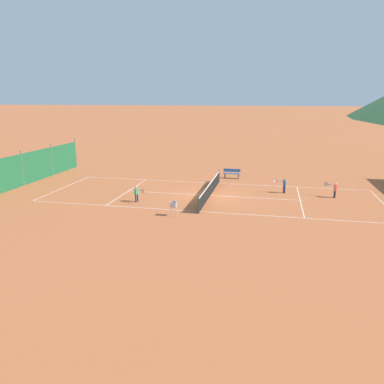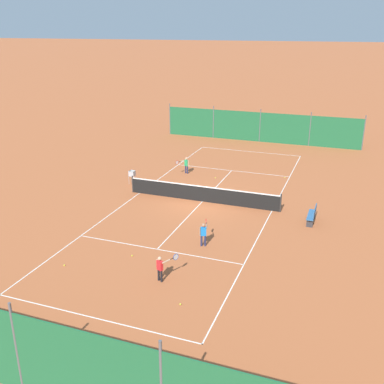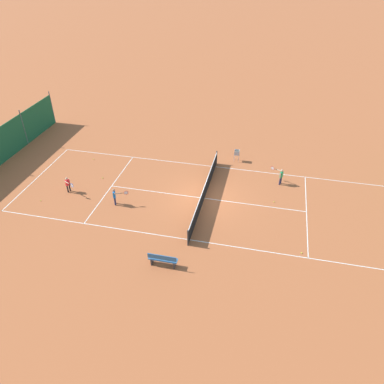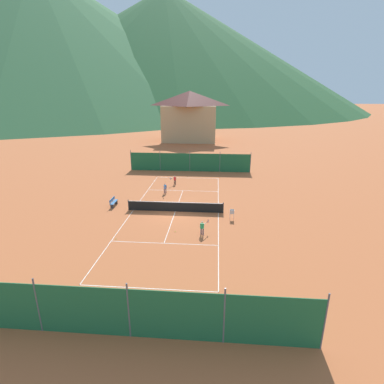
{
  "view_description": "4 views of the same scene",
  "coord_description": "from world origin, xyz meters",
  "px_view_note": "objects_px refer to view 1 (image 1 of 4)",
  "views": [
    {
      "loc": [
        26.35,
        4.27,
        7.03
      ],
      "look_at": [
        1.96,
        -0.96,
        0.69
      ],
      "focal_mm": 35.0,
      "sensor_mm": 36.0,
      "label": 1
    },
    {
      "loc": [
        -7.91,
        23.17,
        9.67
      ],
      "look_at": [
        -0.01,
        1.78,
        1.21
      ],
      "focal_mm": 42.0,
      "sensor_mm": 36.0,
      "label": 2
    },
    {
      "loc": [
        -19.33,
        -3.62,
        13.98
      ],
      "look_at": [
        -0.77,
        0.64,
        0.91
      ],
      "focal_mm": 35.0,
      "sensor_mm": 36.0,
      "label": 3
    },
    {
      "loc": [
        3.77,
        -26.35,
        10.81
      ],
      "look_at": [
        1.42,
        2.22,
        1.26
      ],
      "focal_mm": 28.0,
      "sensor_mm": 36.0,
      "label": 4
    }
  ],
  "objects_px": {
    "player_far_baseline": "(334,189)",
    "tennis_ball_mid_court": "(351,216)",
    "player_near_service": "(137,193)",
    "tennis_ball_far_corner": "(349,193)",
    "tennis_ball_by_net_left": "(316,204)",
    "tennis_ball_alley_left": "(149,180)",
    "tennis_net": "(210,189)",
    "tennis_ball_service_box": "(151,194)",
    "courtside_bench": "(232,173)",
    "ball_hopper": "(174,206)",
    "player_far_service": "(284,184)"
  },
  "relations": [
    {
      "from": "player_far_baseline",
      "to": "tennis_ball_mid_court",
      "type": "bearing_deg",
      "value": 4.74
    },
    {
      "from": "player_near_service",
      "to": "tennis_ball_far_corner",
      "type": "distance_m",
      "value": 15.77
    },
    {
      "from": "tennis_ball_far_corner",
      "to": "tennis_ball_by_net_left",
      "type": "bearing_deg",
      "value": -38.65
    },
    {
      "from": "tennis_ball_alley_left",
      "to": "tennis_ball_by_net_left",
      "type": "bearing_deg",
      "value": 71.15
    },
    {
      "from": "tennis_net",
      "to": "player_far_baseline",
      "type": "height_order",
      "value": "player_far_baseline"
    },
    {
      "from": "tennis_ball_mid_court",
      "to": "tennis_ball_service_box",
      "type": "bearing_deg",
      "value": -100.54
    },
    {
      "from": "player_far_baseline",
      "to": "tennis_ball_far_corner",
      "type": "xyz_separation_m",
      "value": [
        -1.34,
        1.31,
        -0.62
      ]
    },
    {
      "from": "tennis_net",
      "to": "tennis_ball_alley_left",
      "type": "xyz_separation_m",
      "value": [
        -3.82,
        -6.06,
        -0.47
      ]
    },
    {
      "from": "courtside_bench",
      "to": "tennis_ball_alley_left",
      "type": "bearing_deg",
      "value": -70.04
    },
    {
      "from": "player_far_baseline",
      "to": "tennis_ball_service_box",
      "type": "relative_size",
      "value": 16.74
    },
    {
      "from": "courtside_bench",
      "to": "tennis_ball_mid_court",
      "type": "bearing_deg",
      "value": 41.28
    },
    {
      "from": "tennis_ball_by_net_left",
      "to": "ball_hopper",
      "type": "relative_size",
      "value": 0.07
    },
    {
      "from": "player_far_baseline",
      "to": "tennis_ball_by_net_left",
      "type": "relative_size",
      "value": 16.74
    },
    {
      "from": "tennis_ball_by_net_left",
      "to": "ball_hopper",
      "type": "bearing_deg",
      "value": -62.76
    },
    {
      "from": "player_far_service",
      "to": "tennis_ball_mid_court",
      "type": "bearing_deg",
      "value": 38.01
    },
    {
      "from": "player_far_service",
      "to": "ball_hopper",
      "type": "distance_m",
      "value": 9.8
    },
    {
      "from": "tennis_ball_by_net_left",
      "to": "tennis_ball_alley_left",
      "type": "distance_m",
      "value": 14.22
    },
    {
      "from": "tennis_ball_service_box",
      "to": "tennis_ball_far_corner",
      "type": "bearing_deg",
      "value": 102.47
    },
    {
      "from": "tennis_ball_service_box",
      "to": "tennis_ball_by_net_left",
      "type": "xyz_separation_m",
      "value": [
        0.19,
        11.81,
        0.0
      ]
    },
    {
      "from": "tennis_net",
      "to": "ball_hopper",
      "type": "relative_size",
      "value": 10.31
    },
    {
      "from": "tennis_net",
      "to": "tennis_ball_alley_left",
      "type": "bearing_deg",
      "value": -122.27
    },
    {
      "from": "tennis_ball_service_box",
      "to": "ball_hopper",
      "type": "xyz_separation_m",
      "value": [
        4.72,
        3.01,
        0.62
      ]
    },
    {
      "from": "tennis_net",
      "to": "tennis_ball_by_net_left",
      "type": "relative_size",
      "value": 139.09
    },
    {
      "from": "tennis_ball_service_box",
      "to": "tennis_ball_by_net_left",
      "type": "distance_m",
      "value": 11.81
    },
    {
      "from": "tennis_ball_far_corner",
      "to": "tennis_net",
      "type": "bearing_deg",
      "value": -75.42
    },
    {
      "from": "tennis_net",
      "to": "tennis_ball_mid_court",
      "type": "distance_m",
      "value": 9.7
    },
    {
      "from": "tennis_net",
      "to": "tennis_ball_service_box",
      "type": "xyz_separation_m",
      "value": [
        0.58,
        -4.4,
        -0.47
      ]
    },
    {
      "from": "player_far_baseline",
      "to": "tennis_ball_by_net_left",
      "type": "height_order",
      "value": "player_far_baseline"
    },
    {
      "from": "tennis_ball_far_corner",
      "to": "tennis_ball_alley_left",
      "type": "xyz_separation_m",
      "value": [
        -1.19,
        -16.18,
        0.0
      ]
    },
    {
      "from": "player_far_baseline",
      "to": "tennis_ball_service_box",
      "type": "height_order",
      "value": "player_far_baseline"
    },
    {
      "from": "player_near_service",
      "to": "player_far_service",
      "type": "xyz_separation_m",
      "value": [
        -4.7,
        9.94,
        -0.01
      ]
    },
    {
      "from": "ball_hopper",
      "to": "player_far_baseline",
      "type": "bearing_deg",
      "value": 122.85
    },
    {
      "from": "tennis_ball_far_corner",
      "to": "ball_hopper",
      "type": "bearing_deg",
      "value": -55.44
    },
    {
      "from": "player_far_service",
      "to": "courtside_bench",
      "type": "relative_size",
      "value": 0.76
    },
    {
      "from": "tennis_ball_far_corner",
      "to": "tennis_ball_by_net_left",
      "type": "height_order",
      "value": "same"
    },
    {
      "from": "tennis_ball_far_corner",
      "to": "ball_hopper",
      "type": "height_order",
      "value": "ball_hopper"
    },
    {
      "from": "player_far_service",
      "to": "tennis_ball_service_box",
      "type": "bearing_deg",
      "value": -75.78
    },
    {
      "from": "tennis_ball_mid_court",
      "to": "tennis_ball_alley_left",
      "type": "bearing_deg",
      "value": -114.46
    },
    {
      "from": "player_near_service",
      "to": "courtside_bench",
      "type": "height_order",
      "value": "player_near_service"
    },
    {
      "from": "tennis_ball_service_box",
      "to": "tennis_ball_alley_left",
      "type": "xyz_separation_m",
      "value": [
        -4.4,
        -1.65,
        0.0
      ]
    },
    {
      "from": "player_far_baseline",
      "to": "player_near_service",
      "type": "distance_m",
      "value": 14.08
    },
    {
      "from": "player_far_baseline",
      "to": "tennis_ball_alley_left",
      "type": "relative_size",
      "value": 16.74
    },
    {
      "from": "player_near_service",
      "to": "ball_hopper",
      "type": "distance_m",
      "value": 4.09
    },
    {
      "from": "tennis_ball_far_corner",
      "to": "tennis_ball_mid_court",
      "type": "relative_size",
      "value": 1.0
    },
    {
      "from": "tennis_net",
      "to": "player_near_service",
      "type": "bearing_deg",
      "value": -58.74
    },
    {
      "from": "tennis_ball_far_corner",
      "to": "tennis_ball_by_net_left",
      "type": "distance_m",
      "value": 4.36
    },
    {
      "from": "player_far_service",
      "to": "tennis_ball_by_net_left",
      "type": "xyz_separation_m",
      "value": [
        2.65,
        2.12,
        -0.64
      ]
    },
    {
      "from": "ball_hopper",
      "to": "tennis_ball_service_box",
      "type": "bearing_deg",
      "value": -147.47
    },
    {
      "from": "tennis_ball_by_net_left",
      "to": "courtside_bench",
      "type": "bearing_deg",
      "value": -137.48
    },
    {
      "from": "tennis_ball_service_box",
      "to": "player_far_baseline",
      "type": "bearing_deg",
      "value": 98.04
    }
  ]
}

